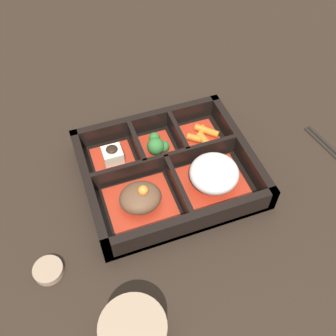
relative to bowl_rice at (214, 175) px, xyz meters
name	(u,v)px	position (x,y,z in m)	size (l,w,h in m)	color
ground_plane	(168,177)	(0.06, -0.05, -0.04)	(3.00, 3.00, 0.00)	black
bento_base	(168,175)	(0.06, -0.05, -0.03)	(0.29, 0.25, 0.01)	black
bento_rim	(167,167)	(0.06, -0.05, -0.01)	(0.29, 0.25, 0.05)	black
bowl_rice	(214,175)	(0.00, 0.00, 0.00)	(0.11, 0.10, 0.05)	#B22D19
bowl_stew	(141,199)	(0.13, 0.00, -0.01)	(0.11, 0.10, 0.05)	#B22D19
bowl_carrots	(201,136)	(-0.02, -0.10, -0.02)	(0.07, 0.08, 0.02)	#B22D19
bowl_greens	(158,146)	(0.06, -0.10, -0.01)	(0.06, 0.08, 0.04)	#B22D19
bowl_tofu	(113,157)	(0.15, -0.11, -0.02)	(0.07, 0.08, 0.04)	#B22D19
tea_cup	(134,333)	(0.20, 0.20, 0.00)	(0.09, 0.09, 0.06)	gray
sauce_dish	(48,270)	(0.29, 0.06, -0.03)	(0.04, 0.04, 0.01)	gray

